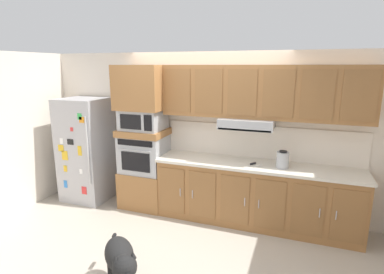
{
  "coord_description": "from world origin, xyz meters",
  "views": [
    {
      "loc": [
        1.43,
        -3.5,
        2.28
      ],
      "look_at": [
        -0.05,
        0.56,
        1.28
      ],
      "focal_mm": 28.72,
      "sensor_mm": 36.0,
      "label": 1
    }
  ],
  "objects_px": {
    "built_in_oven": "(144,153)",
    "microwave": "(143,119)",
    "refrigerator": "(86,149)",
    "screwdriver": "(254,164)",
    "electric_kettle": "(283,160)",
    "dog": "(120,258)"
  },
  "relations": [
    {
      "from": "refrigerator",
      "to": "electric_kettle",
      "type": "bearing_deg",
      "value": 0.36
    },
    {
      "from": "microwave",
      "to": "dog",
      "type": "bearing_deg",
      "value": -68.5
    },
    {
      "from": "refrigerator",
      "to": "screwdriver",
      "type": "relative_size",
      "value": 10.46
    },
    {
      "from": "dog",
      "to": "electric_kettle",
      "type": "bearing_deg",
      "value": 100.9
    },
    {
      "from": "microwave",
      "to": "electric_kettle",
      "type": "xyz_separation_m",
      "value": [
        2.16,
        -0.05,
        -0.43
      ]
    },
    {
      "from": "built_in_oven",
      "to": "microwave",
      "type": "distance_m",
      "value": 0.56
    },
    {
      "from": "screwdriver",
      "to": "refrigerator",
      "type": "bearing_deg",
      "value": -179.6
    },
    {
      "from": "refrigerator",
      "to": "built_in_oven",
      "type": "height_order",
      "value": "refrigerator"
    },
    {
      "from": "refrigerator",
      "to": "electric_kettle",
      "type": "distance_m",
      "value": 3.25
    },
    {
      "from": "built_in_oven",
      "to": "electric_kettle",
      "type": "distance_m",
      "value": 2.17
    },
    {
      "from": "built_in_oven",
      "to": "screwdriver",
      "type": "height_order",
      "value": "built_in_oven"
    },
    {
      "from": "refrigerator",
      "to": "microwave",
      "type": "bearing_deg",
      "value": 3.56
    },
    {
      "from": "microwave",
      "to": "electric_kettle",
      "type": "bearing_deg",
      "value": -1.25
    },
    {
      "from": "screwdriver",
      "to": "microwave",
      "type": "bearing_deg",
      "value": 178.46
    },
    {
      "from": "built_in_oven",
      "to": "microwave",
      "type": "relative_size",
      "value": 1.09
    },
    {
      "from": "screwdriver",
      "to": "electric_kettle",
      "type": "bearing_deg",
      "value": 0.06
    },
    {
      "from": "screwdriver",
      "to": "electric_kettle",
      "type": "distance_m",
      "value": 0.4
    },
    {
      "from": "electric_kettle",
      "to": "dog",
      "type": "distance_m",
      "value": 2.43
    },
    {
      "from": "refrigerator",
      "to": "screwdriver",
      "type": "xyz_separation_m",
      "value": [
        2.86,
        0.02,
        0.05
      ]
    },
    {
      "from": "screwdriver",
      "to": "electric_kettle",
      "type": "height_order",
      "value": "electric_kettle"
    },
    {
      "from": "electric_kettle",
      "to": "microwave",
      "type": "bearing_deg",
      "value": 178.75
    },
    {
      "from": "screwdriver",
      "to": "dog",
      "type": "height_order",
      "value": "screwdriver"
    }
  ]
}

